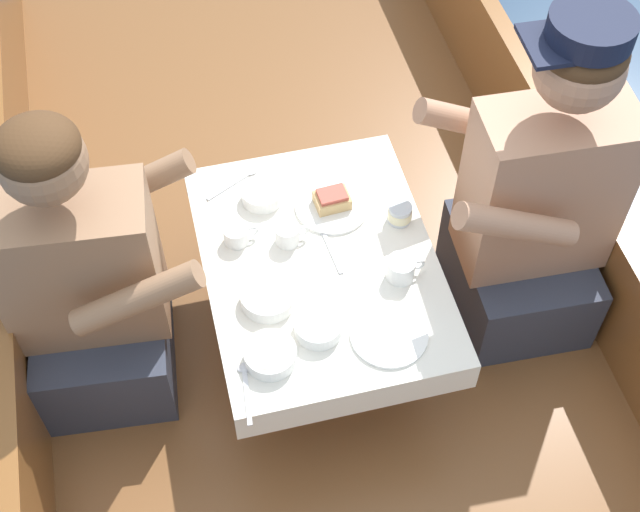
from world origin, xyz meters
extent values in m
plane|color=navy|center=(0.00, 0.00, 0.00)|extent=(60.00, 60.00, 0.00)
cube|color=brown|center=(0.00, 0.00, 0.14)|extent=(1.74, 3.60, 0.28)
cube|color=brown|center=(-0.84, 0.00, 0.47)|extent=(0.06, 3.60, 0.38)
cube|color=brown|center=(0.84, 0.00, 0.47)|extent=(0.06, 3.60, 0.38)
cylinder|color=#B2B2B7|center=(0.00, -0.10, 0.47)|extent=(0.07, 0.07, 0.37)
cube|color=brown|center=(0.00, -0.10, 0.67)|extent=(0.59, 0.79, 0.02)
cube|color=white|center=(0.00, -0.10, 0.68)|extent=(0.62, 0.82, 0.00)
cube|color=white|center=(0.00, -0.51, 0.62)|extent=(0.62, 0.00, 0.10)
cube|color=white|center=(0.00, 0.31, 0.62)|extent=(0.62, 0.00, 0.10)
cube|color=#333847|center=(-0.61, -0.03, 0.41)|extent=(0.40, 0.47, 0.26)
cube|color=#936B4C|center=(-0.61, -0.03, 0.77)|extent=(0.42, 0.26, 0.46)
sphere|color=#936B4C|center=(-0.61, -0.03, 1.15)|extent=(0.20, 0.20, 0.20)
ellipsoid|color=#472D19|center=(-0.61, -0.03, 1.19)|extent=(0.19, 0.19, 0.11)
cylinder|color=#936B4C|center=(-0.44, 0.13, 0.84)|extent=(0.34, 0.10, 0.21)
cylinder|color=#936B4C|center=(-0.48, -0.23, 0.84)|extent=(0.34, 0.10, 0.21)
cube|color=#333847|center=(0.61, -0.10, 0.41)|extent=(0.38, 0.46, 0.26)
cube|color=tan|center=(0.61, -0.10, 0.80)|extent=(0.41, 0.24, 0.52)
sphere|color=tan|center=(0.61, -0.10, 1.22)|extent=(0.22, 0.22, 0.22)
ellipsoid|color=#472D19|center=(0.61, -0.10, 1.27)|extent=(0.20, 0.20, 0.12)
cylinder|color=tan|center=(0.45, -0.27, 0.90)|extent=(0.34, 0.09, 0.21)
cylinder|color=tan|center=(0.47, 0.09, 0.90)|extent=(0.34, 0.09, 0.21)
cylinder|color=black|center=(0.61, -0.10, 1.33)|extent=(0.20, 0.20, 0.06)
cube|color=black|center=(0.52, -0.09, 1.30)|extent=(0.11, 0.16, 0.01)
cylinder|color=white|center=(0.08, 0.07, 0.68)|extent=(0.21, 0.21, 0.01)
cylinder|color=white|center=(0.11, -0.37, 0.68)|extent=(0.20, 0.20, 0.01)
cube|color=tan|center=(0.08, 0.07, 0.71)|extent=(0.10, 0.08, 0.04)
cube|color=#B74C3D|center=(0.08, 0.07, 0.73)|extent=(0.08, 0.06, 0.01)
cylinder|color=white|center=(-0.16, -0.20, 0.70)|extent=(0.14, 0.14, 0.04)
cylinder|color=beige|center=(-0.16, -0.20, 0.71)|extent=(0.12, 0.12, 0.02)
cylinder|color=white|center=(-0.19, -0.37, 0.70)|extent=(0.13, 0.13, 0.04)
cylinder|color=beige|center=(-0.19, -0.37, 0.71)|extent=(0.11, 0.11, 0.02)
cylinder|color=white|center=(-0.06, -0.31, 0.70)|extent=(0.12, 0.12, 0.04)
cylinder|color=beige|center=(-0.06, -0.31, 0.71)|extent=(0.10, 0.10, 0.02)
cylinder|color=white|center=(-0.11, 0.15, 0.70)|extent=(0.12, 0.12, 0.04)
cylinder|color=beige|center=(-0.11, 0.15, 0.71)|extent=(0.10, 0.10, 0.02)
cylinder|color=white|center=(-0.07, -0.02, 0.71)|extent=(0.07, 0.07, 0.06)
torus|color=white|center=(-0.03, -0.02, 0.71)|extent=(0.04, 0.01, 0.04)
cylinder|color=#3D2314|center=(-0.07, -0.02, 0.72)|extent=(0.06, 0.06, 0.01)
cylinder|color=white|center=(0.19, -0.20, 0.71)|extent=(0.07, 0.07, 0.06)
torus|color=white|center=(0.24, -0.20, 0.71)|extent=(0.04, 0.01, 0.04)
cylinder|color=#3D2314|center=(0.19, -0.20, 0.73)|extent=(0.06, 0.06, 0.01)
cylinder|color=white|center=(-0.20, 0.02, 0.70)|extent=(0.07, 0.07, 0.05)
torus|color=white|center=(-0.16, 0.02, 0.71)|extent=(0.04, 0.01, 0.04)
cylinder|color=#3D2314|center=(-0.20, 0.02, 0.72)|extent=(0.06, 0.06, 0.01)
cylinder|color=silver|center=(0.25, -0.02, 0.71)|extent=(0.06, 0.06, 0.05)
cylinder|color=beige|center=(0.25, -0.02, 0.71)|extent=(0.07, 0.07, 0.03)
cube|color=silver|center=(-0.18, 0.22, 0.68)|extent=(0.16, 0.09, 0.00)
ellipsoid|color=silver|center=(-0.12, 0.25, 0.68)|extent=(0.04, 0.02, 0.01)
cube|color=silver|center=(0.04, -0.07, 0.68)|extent=(0.03, 0.17, 0.00)
cube|color=silver|center=(0.03, 0.00, 0.68)|extent=(0.02, 0.04, 0.00)
cube|color=silver|center=(-0.27, -0.45, 0.68)|extent=(0.03, 0.17, 0.00)
ellipsoid|color=silver|center=(-0.26, -0.38, 0.68)|extent=(0.04, 0.02, 0.01)
camera|label=1|loc=(-0.34, -1.48, 2.58)|focal=50.00mm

